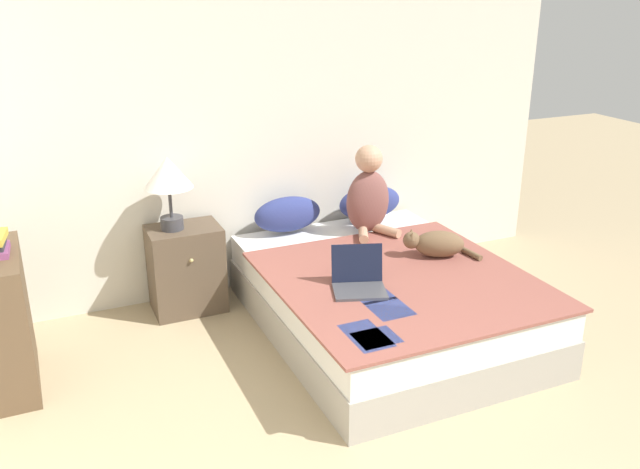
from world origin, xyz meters
TOP-DOWN VIEW (x-y plane):
  - wall_back at (0.00, 3.52)m, footprint 5.08×0.05m
  - bed at (0.49, 2.39)m, footprint 1.64×2.12m
  - pillow_near at (0.13, 3.31)m, footprint 0.54×0.22m
  - pillow_far at (0.85, 3.31)m, footprint 0.54×0.22m
  - person_sitting at (0.69, 3.05)m, footprint 0.36×0.35m
  - cat_tabby at (0.90, 2.41)m, footprint 0.48×0.35m
  - laptop_open at (0.16, 2.15)m, footprint 0.41×0.39m
  - nightstand at (-0.69, 3.26)m, footprint 0.52×0.39m
  - table_lamp at (-0.77, 3.26)m, footprint 0.34×0.34m
  - bookshelf at (-1.89, 2.71)m, footprint 0.25×0.73m

SIDE VIEW (x-z plane):
  - bed at x=0.49m, z-range 0.00..0.48m
  - nightstand at x=-0.69m, z-range 0.00..0.65m
  - bookshelf at x=-1.89m, z-range 0.00..0.85m
  - laptop_open at x=0.16m, z-range 0.41..0.66m
  - cat_tabby at x=0.90m, z-range 0.48..0.67m
  - pillow_near at x=0.13m, z-range 0.48..0.75m
  - pillow_far at x=0.85m, z-range 0.48..0.75m
  - person_sitting at x=0.69m, z-range 0.44..1.12m
  - table_lamp at x=-0.77m, z-range 0.77..1.29m
  - wall_back at x=0.00m, z-range 0.00..2.55m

